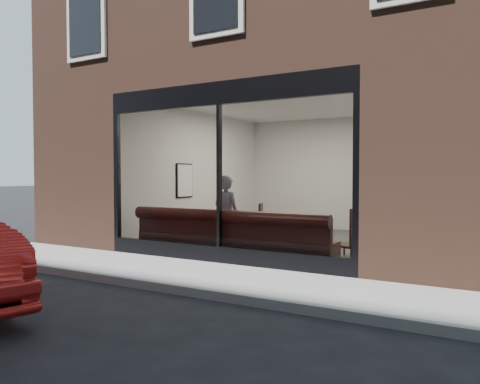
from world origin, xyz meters
The scene contains 22 objects.
ground centered at (0.00, 0.00, 0.00)m, with size 120.00×120.00×0.00m, color black.
sidewalk_near centered at (0.00, 1.00, 0.01)m, with size 40.00×2.00×0.01m, color gray.
kerb_near centered at (0.00, -0.05, 0.06)m, with size 40.00×0.10×0.12m, color gray.
host_building_pier_left centered at (-3.75, 8.00, 1.60)m, with size 2.50×12.00×3.20m, color brown.
host_building_pier_right centered at (3.75, 8.00, 1.60)m, with size 2.50×12.00×3.20m, color brown.
host_building_backfill centered at (0.00, 11.00, 1.60)m, with size 5.00×6.00×3.20m, color brown.
cafe_floor centered at (0.00, 5.00, 0.02)m, with size 6.00×6.00×0.00m, color #2D2D30.
cafe_ceiling centered at (0.00, 5.00, 3.19)m, with size 6.00×6.00×0.00m, color white.
cafe_wall_back centered at (0.00, 7.99, 1.60)m, with size 5.00×5.00×0.00m, color silver.
cafe_wall_left centered at (-2.49, 5.00, 1.60)m, with size 6.00×6.00×0.00m, color silver.
cafe_wall_right centered at (2.49, 5.00, 1.60)m, with size 6.00×6.00×0.00m, color silver.
storefront_kick centered at (0.00, 2.05, 0.15)m, with size 5.00×0.10×0.30m, color black.
storefront_header centered at (0.00, 2.05, 3.00)m, with size 5.00×0.10×0.40m, color black.
storefront_mullion centered at (0.00, 2.05, 1.55)m, with size 0.06×0.10×2.50m, color black.
storefront_glass centered at (0.00, 2.02, 1.55)m, with size 4.80×4.80×0.00m, color white.
banquette centered at (0.00, 2.45, 0.23)m, with size 4.00×0.55×0.45m, color #331712.
person centered at (-0.26, 2.72, 0.78)m, with size 0.57×0.37×1.56m, color #889EB6.
cafe_table_left centered at (-0.78, 3.60, 0.74)m, with size 0.66×0.66×0.04m, color #311E13.
cafe_table_right centered at (0.94, 3.43, 0.74)m, with size 0.59×0.59×0.04m, color #311E13.
cafe_chair_left centered at (-0.46, 4.12, 0.24)m, with size 0.39×0.39×0.04m, color #311E13.
cafe_chair_right centered at (1.83, 3.67, 0.24)m, with size 0.47×0.47×0.04m, color #311E13.
wall_poster centered at (-2.45, 4.33, 1.43)m, with size 0.02×0.58×0.78m, color white.
Camera 1 is at (4.44, -4.91, 1.55)m, focal length 35.00 mm.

